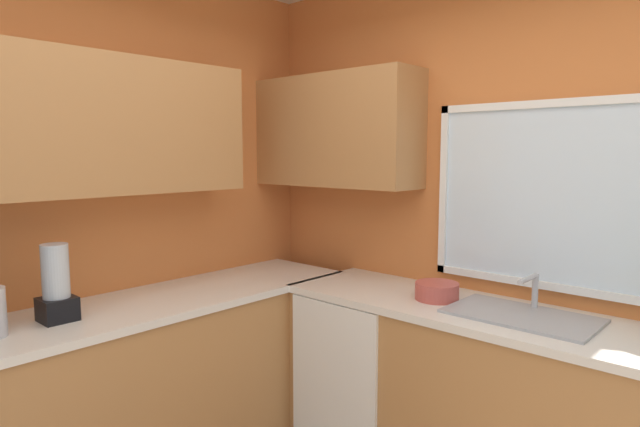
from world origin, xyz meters
TOP-DOWN VIEW (x-y plane):
  - room_shell at (-0.77, 0.49)m, footprint 3.52×3.50m
  - counter_run_left at (-1.39, 0.00)m, footprint 0.65×3.11m
  - counter_run_back at (0.21, 1.38)m, footprint 2.61×0.65m
  - dishwasher at (-0.73, 1.35)m, footprint 0.60×0.60m
  - sink_assembly at (0.17, 1.39)m, footprint 0.67×0.40m
  - bowl at (-0.28, 1.38)m, footprint 0.23×0.23m
  - blender_appliance at (-1.39, -0.12)m, footprint 0.15×0.15m

SIDE VIEW (x-z plane):
  - dishwasher at x=-0.73m, z-range 0.00..0.85m
  - counter_run_left at x=-1.39m, z-range 0.00..0.89m
  - counter_run_back at x=0.21m, z-range 0.00..0.89m
  - sink_assembly at x=0.17m, z-range 0.80..1.00m
  - bowl at x=-0.28m, z-range 0.89..0.98m
  - blender_appliance at x=-1.39m, z-range 0.87..1.23m
  - room_shell at x=-0.77m, z-range 0.48..3.26m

